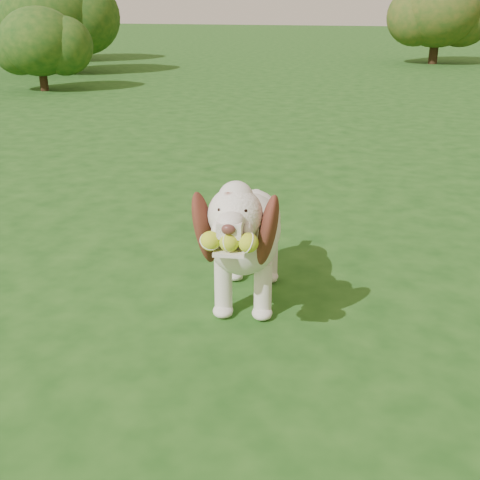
# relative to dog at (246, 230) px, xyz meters

# --- Properties ---
(ground) EXTENTS (80.00, 80.00, 0.00)m
(ground) POSITION_rel_dog_xyz_m (0.23, -0.45, -0.39)
(ground) COLOR #184513
(ground) RESTS_ON ground
(dog) EXTENTS (0.49, 1.13, 0.74)m
(dog) POSITION_rel_dog_xyz_m (0.00, 0.00, 0.00)
(dog) COLOR white
(dog) RESTS_ON ground
(shrub_a) EXTENTS (1.31, 1.31, 1.36)m
(shrub_a) POSITION_rel_dog_xyz_m (-5.41, 6.54, 0.41)
(shrub_a) COLOR #382314
(shrub_a) RESTS_ON ground
(shrub_i) EXTENTS (2.05, 2.05, 2.12)m
(shrub_i) POSITION_rel_dog_xyz_m (0.96, 13.45, 0.86)
(shrub_i) COLOR #382314
(shrub_i) RESTS_ON ground
(shrub_g) EXTENTS (2.32, 2.32, 2.40)m
(shrub_g) POSITION_rel_dog_xyz_m (-8.45, 11.47, 1.02)
(shrub_g) COLOR #382314
(shrub_g) RESTS_ON ground
(shrub_e) EXTENTS (2.03, 2.03, 2.10)m
(shrub_e) POSITION_rel_dog_xyz_m (-6.62, 8.93, 0.84)
(shrub_e) COLOR #382314
(shrub_e) RESTS_ON ground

